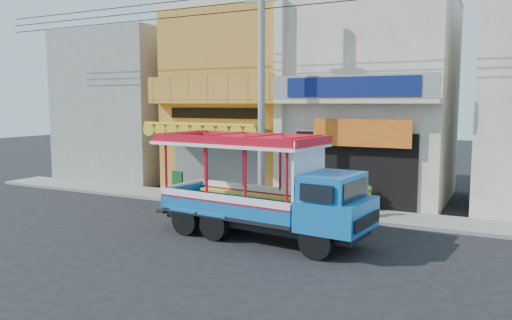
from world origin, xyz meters
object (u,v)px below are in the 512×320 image
at_px(songthaew_truck, 275,191).
at_px(potted_plant_c, 367,198).
at_px(utility_pole, 265,73).
at_px(potted_plant_b, 365,201).
at_px(green_sign, 178,185).

distance_m(songthaew_truck, potted_plant_c, 5.16).
bearing_deg(utility_pole, songthaew_truck, -59.97).
bearing_deg(potted_plant_c, utility_pole, -70.53).
xyz_separation_m(utility_pole, potted_plant_b, (3.64, 0.35, -4.39)).
bearing_deg(songthaew_truck, potted_plant_c, 73.72).
bearing_deg(utility_pole, potted_plant_b, 5.45).
distance_m(potted_plant_b, potted_plant_c, 0.99).
bearing_deg(songthaew_truck, utility_pole, 120.03).
height_order(green_sign, potted_plant_b, potted_plant_b).
distance_m(songthaew_truck, potted_plant_b, 4.29).
relative_size(utility_pole, songthaew_truck, 4.16).
relative_size(songthaew_truck, potted_plant_c, 7.50).
relative_size(songthaew_truck, green_sign, 6.66).
bearing_deg(potted_plant_b, utility_pole, 48.69).
height_order(green_sign, potted_plant_c, green_sign).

